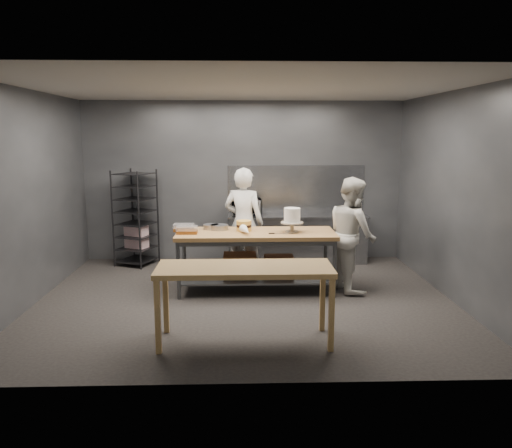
{
  "coord_description": "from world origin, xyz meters",
  "views": [
    {
      "loc": [
        -0.06,
        -6.98,
        2.37
      ],
      "look_at": [
        0.17,
        0.4,
        1.05
      ],
      "focal_mm": 35.0,
      "sensor_mm": 36.0,
      "label": 1
    }
  ],
  "objects": [
    {
      "name": "pastry_clamshells",
      "position": [
        -0.89,
        0.45,
        0.98
      ],
      "size": [
        0.38,
        0.4,
        0.11
      ],
      "color": "#A56521",
      "rests_on": "work_table"
    },
    {
      "name": "layer_cake",
      "position": [
        -0.01,
        0.54,
        1.0
      ],
      "size": [
        0.23,
        0.23,
        0.16
      ],
      "color": "gold",
      "rests_on": "work_table"
    },
    {
      "name": "splashback_panel",
      "position": [
        1.0,
        2.48,
        1.35
      ],
      "size": [
        2.6,
        0.02,
        0.9
      ],
      "primitive_type": "cube",
      "color": "slate",
      "rests_on": "back_counter"
    },
    {
      "name": "back_wall",
      "position": [
        0.0,
        2.5,
        1.5
      ],
      "size": [
        6.0,
        0.04,
        3.0
      ],
      "primitive_type": "cube",
      "color": "#4C4F54",
      "rests_on": "ground"
    },
    {
      "name": "speed_rack",
      "position": [
        -1.98,
        2.1,
        0.86
      ],
      "size": [
        0.81,
        0.83,
        1.75
      ],
      "color": "black",
      "rests_on": "ground"
    },
    {
      "name": "work_table",
      "position": [
        0.18,
        0.47,
        0.57
      ],
      "size": [
        2.4,
        0.9,
        0.92
      ],
      "color": "olive",
      "rests_on": "ground"
    },
    {
      "name": "offset_spatula",
      "position": [
        0.49,
        0.28,
        0.93
      ],
      "size": [
        0.36,
        0.02,
        0.02
      ],
      "color": "slate",
      "rests_on": "work_table"
    },
    {
      "name": "piping_bag",
      "position": [
        0.02,
        0.24,
        0.98
      ],
      "size": [
        0.19,
        0.4,
        0.12
      ],
      "primitive_type": "cone",
      "rotation": [
        1.57,
        0.0,
        0.2
      ],
      "color": "white",
      "rests_on": "work_table"
    },
    {
      "name": "ground",
      "position": [
        0.0,
        0.0,
        0.0
      ],
      "size": [
        6.0,
        6.0,
        0.0
      ],
      "primitive_type": "plane",
      "color": "black",
      "rests_on": "ground"
    },
    {
      "name": "cake_pans",
      "position": [
        -0.45,
        0.67,
        0.96
      ],
      "size": [
        0.39,
        0.31,
        0.07
      ],
      "color": "gray",
      "rests_on": "work_table"
    },
    {
      "name": "back_counter",
      "position": [
        1.0,
        2.18,
        0.45
      ],
      "size": [
        2.6,
        0.6,
        0.9
      ],
      "color": "slate",
      "rests_on": "ground"
    },
    {
      "name": "microwave",
      "position": [
        0.05,
        2.18,
        1.05
      ],
      "size": [
        0.54,
        0.37,
        0.3
      ],
      "primitive_type": "imported",
      "color": "black",
      "rests_on": "back_counter"
    },
    {
      "name": "frosted_cake_stand",
      "position": [
        0.71,
        0.4,
        1.15
      ],
      "size": [
        0.34,
        0.34,
        0.37
      ],
      "color": "#A59A84",
      "rests_on": "work_table"
    },
    {
      "name": "chef_right",
      "position": [
        1.65,
        0.45,
        0.87
      ],
      "size": [
        0.81,
        0.96,
        1.75
      ],
      "primitive_type": "imported",
      "rotation": [
        0.0,
        0.0,
        1.75
      ],
      "color": "silver",
      "rests_on": "ground"
    },
    {
      "name": "near_counter",
      "position": [
        -0.02,
        -1.49,
        0.81
      ],
      "size": [
        2.0,
        0.7,
        0.9
      ],
      "color": "olive",
      "rests_on": "ground"
    },
    {
      "name": "chef_behind",
      "position": [
        -0.01,
        1.19,
        0.92
      ],
      "size": [
        0.78,
        0.64,
        1.85
      ],
      "primitive_type": "imported",
      "rotation": [
        0.0,
        0.0,
        2.81
      ],
      "color": "white",
      "rests_on": "ground"
    }
  ]
}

